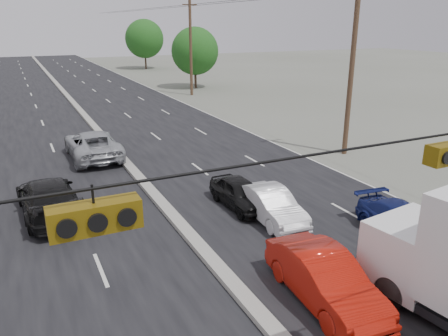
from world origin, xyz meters
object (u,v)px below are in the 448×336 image
Objects in this scene: red_sedan at (324,279)px; queue_car_a at (240,193)px; queue_car_b at (271,205)px; tree_right_far at (144,39)px; queue_car_d at (405,224)px; oncoming_near at (49,198)px; tree_right_mid at (195,51)px; utility_pole_right_c at (191,47)px; oncoming_far at (93,145)px; utility_pole_right_b at (352,68)px.

red_sedan is 7.05m from queue_car_a.
red_sedan reaches higher than queue_car_a.
tree_right_far is at bearing 81.45° from queue_car_b.
oncoming_near is (-11.44, 7.88, 0.15)m from queue_car_d.
queue_car_a is at bearing -109.21° from tree_right_mid.
oncoming_near is at bearing 154.18° from queue_car_b.
utility_pole_right_c is 1.73× the size of oncoming_far.
tree_right_mid is at bearing 85.24° from utility_pole_right_b.
oncoming_near is (-6.45, 9.62, 0.04)m from red_sedan.
utility_pole_right_b reaches higher than queue_car_a.
tree_right_mid is 1.94× the size of queue_car_a.
red_sedan is 0.83× the size of oncoming_near.
tree_right_mid is 0.88× the size of tree_right_far.
tree_right_far is (3.50, 30.00, -0.15)m from utility_pole_right_c.
tree_right_mid is 1.81× the size of queue_car_b.
tree_right_mid is (2.50, 5.00, -0.77)m from utility_pole_right_c.
utility_pole_right_b is 1.23× the size of tree_right_far.
queue_car_b is at bearing -107.64° from tree_right_mid.
queue_car_b is (-9.00, -31.17, -4.46)m from utility_pole_right_c.
queue_car_d is at bearing -97.92° from tree_right_far.
utility_pole_right_b is 2.53× the size of queue_car_b.
oncoming_far is (-13.90, -19.36, -4.30)m from utility_pole_right_c.
tree_right_mid reaches higher than queue_car_b.
utility_pole_right_c is 2.72× the size of queue_car_a.
queue_car_d is at bearing 118.35° from oncoming_far.
oncoming_near reaches higher than queue_car_b.
queue_car_b is 4.96m from queue_car_d.
tree_right_mid is at bearing -124.92° from oncoming_near.
utility_pole_right_c is at bearing 78.18° from red_sedan.
tree_right_far is 1.53× the size of oncoming_near.
utility_pole_right_c is 35.40m from queue_car_d.
utility_pole_right_b is at bearing -90.00° from utility_pole_right_c.
utility_pole_right_c is at bearing -125.78° from oncoming_near.
queue_car_b is 12.79m from oncoming_far.
utility_pole_right_c is 2.25× the size of red_sedan.
queue_car_a is at bearing 86.16° from red_sedan.
utility_pole_right_b is at bearing -177.40° from oncoming_near.
tree_right_far is 60.51m from oncoming_near.
queue_car_d is (-9.00, -64.68, -4.34)m from tree_right_far.
oncoming_far reaches higher than queue_car_d.
oncoming_near is at bearing -122.30° from utility_pole_right_c.
utility_pole_right_c is 32.75m from queue_car_b.
utility_pole_right_c is 1.40× the size of tree_right_mid.
utility_pole_right_c reaches higher than oncoming_far.
oncoming_far is (-4.40, 10.08, 0.18)m from queue_car_a.
tree_right_mid is 37.45m from oncoming_near.
red_sedan is 5.46m from queue_car_b.
red_sedan is 5.29m from queue_car_d.
queue_car_b is at bearing -106.10° from utility_pole_right_c.
tree_right_far is 61.00m from queue_car_a.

